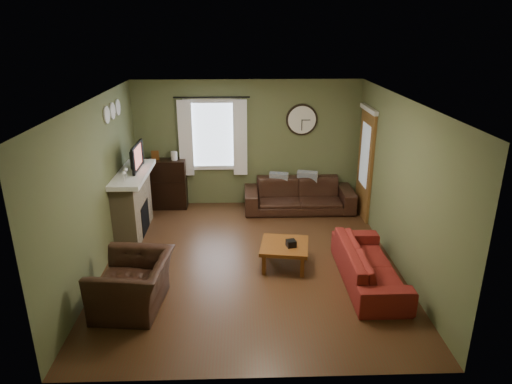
{
  "coord_description": "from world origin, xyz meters",
  "views": [
    {
      "loc": [
        -0.14,
        -6.55,
        3.61
      ],
      "look_at": [
        0.1,
        0.4,
        1.05
      ],
      "focal_mm": 32.0,
      "sensor_mm": 36.0,
      "label": 1
    }
  ],
  "objects_px": {
    "armchair": "(133,284)",
    "coffee_table": "(284,255)",
    "bookshelf": "(165,184)",
    "sofa_brown": "(299,195)",
    "sofa_red": "(369,265)"
  },
  "relations": [
    {
      "from": "bookshelf",
      "to": "coffee_table",
      "type": "height_order",
      "value": "bookshelf"
    },
    {
      "from": "bookshelf",
      "to": "armchair",
      "type": "relative_size",
      "value": 0.96
    },
    {
      "from": "armchair",
      "to": "coffee_table",
      "type": "distance_m",
      "value": 2.37
    },
    {
      "from": "armchair",
      "to": "coffee_table",
      "type": "height_order",
      "value": "armchair"
    },
    {
      "from": "sofa_red",
      "to": "armchair",
      "type": "bearing_deg",
      "value": 99.06
    },
    {
      "from": "sofa_red",
      "to": "coffee_table",
      "type": "bearing_deg",
      "value": 67.88
    },
    {
      "from": "bookshelf",
      "to": "armchair",
      "type": "height_order",
      "value": "bookshelf"
    },
    {
      "from": "bookshelf",
      "to": "coffee_table",
      "type": "relative_size",
      "value": 1.42
    },
    {
      "from": "bookshelf",
      "to": "sofa_brown",
      "type": "xyz_separation_m",
      "value": [
        2.74,
        -0.25,
        -0.19
      ]
    },
    {
      "from": "armchair",
      "to": "coffee_table",
      "type": "xyz_separation_m",
      "value": [
        2.13,
        1.02,
        -0.16
      ]
    },
    {
      "from": "sofa_brown",
      "to": "sofa_red",
      "type": "xyz_separation_m",
      "value": [
        0.7,
        -2.82,
        -0.04
      ]
    },
    {
      "from": "sofa_brown",
      "to": "sofa_red",
      "type": "relative_size",
      "value": 1.15
    },
    {
      "from": "bookshelf",
      "to": "sofa_brown",
      "type": "height_order",
      "value": "bookshelf"
    },
    {
      "from": "bookshelf",
      "to": "armchair",
      "type": "distance_m",
      "value": 3.6
    },
    {
      "from": "sofa_red",
      "to": "coffee_table",
      "type": "relative_size",
      "value": 2.65
    }
  ]
}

